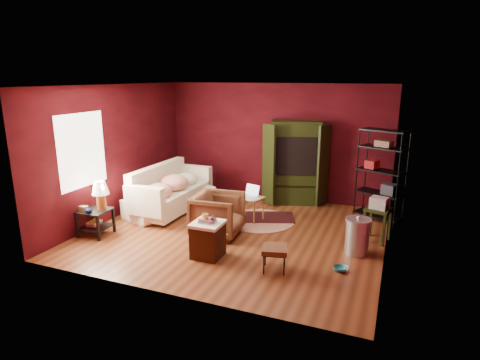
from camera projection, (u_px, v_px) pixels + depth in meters
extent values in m
cube|color=brown|center=(236.00, 232.00, 7.87)|extent=(5.50, 5.00, 0.02)
cube|color=white|center=(236.00, 85.00, 7.15)|extent=(5.50, 5.00, 0.02)
cube|color=#4B0A11|center=(275.00, 142.00, 9.76)|extent=(5.50, 0.02, 2.80)
cube|color=#4B0A11|center=(163.00, 199.00, 5.26)|extent=(5.50, 0.02, 2.80)
cube|color=#4B0A11|center=(116.00, 152.00, 8.51)|extent=(0.02, 5.00, 2.80)
cube|color=#4B0A11|center=(393.00, 175.00, 6.52)|extent=(0.02, 5.00, 2.80)
cube|color=white|center=(82.00, 151.00, 7.55)|extent=(0.02, 1.20, 1.40)
imported|color=white|center=(171.00, 194.00, 8.96)|extent=(1.26, 2.18, 0.82)
imported|color=black|center=(218.00, 212.00, 7.62)|extent=(0.89, 0.94, 0.89)
imported|color=silver|center=(342.00, 264.00, 6.27)|extent=(0.23, 0.06, 0.23)
imported|color=teal|center=(340.00, 265.00, 6.26)|extent=(0.22, 0.09, 0.21)
imported|color=#0C153E|center=(89.00, 210.00, 7.40)|extent=(0.16, 0.16, 0.13)
imported|color=#FAF27A|center=(205.00, 216.00, 6.59)|extent=(0.13, 0.11, 0.11)
cube|color=black|center=(94.00, 211.00, 7.59)|extent=(0.56, 0.56, 0.04)
cube|color=black|center=(96.00, 227.00, 7.67)|extent=(0.53, 0.53, 0.03)
cube|color=black|center=(77.00, 226.00, 7.50)|extent=(0.05, 0.05, 0.49)
cube|color=black|center=(98.00, 228.00, 7.36)|extent=(0.05, 0.05, 0.49)
cube|color=black|center=(93.00, 217.00, 7.94)|extent=(0.05, 0.05, 0.49)
cube|color=black|center=(114.00, 220.00, 7.80)|extent=(0.05, 0.05, 0.49)
cylinder|color=#CD6825|center=(101.00, 202.00, 7.60)|extent=(0.19, 0.19, 0.30)
cone|color=#F2E5C6|center=(100.00, 188.00, 7.53)|extent=(0.34, 0.34, 0.25)
cube|color=olive|center=(84.00, 209.00, 7.49)|extent=(0.17, 0.12, 0.11)
cube|color=red|center=(94.00, 225.00, 7.68)|extent=(0.21, 0.26, 0.03)
cube|color=#3279C8|center=(94.00, 223.00, 7.67)|extent=(0.21, 0.26, 0.03)
cube|color=#E1CC4B|center=(94.00, 222.00, 7.66)|extent=(0.21, 0.26, 0.03)
cube|color=white|center=(173.00, 198.00, 8.97)|extent=(0.89, 2.07, 0.43)
cube|color=white|center=(158.00, 184.00, 9.04)|extent=(0.22, 2.07, 0.87)
cube|color=white|center=(145.00, 201.00, 7.99)|extent=(0.87, 0.20, 0.60)
cube|color=white|center=(195.00, 177.00, 9.84)|extent=(0.87, 0.20, 0.60)
ellipsoid|color=red|center=(159.00, 191.00, 8.33)|extent=(0.57, 0.57, 0.30)
ellipsoid|color=red|center=(174.00, 183.00, 8.86)|extent=(0.64, 0.64, 0.35)
ellipsoid|color=white|center=(187.00, 179.00, 9.36)|extent=(0.53, 0.53, 0.28)
cube|color=#43230F|center=(208.00, 241.00, 6.72)|extent=(0.47, 0.47, 0.56)
cube|color=white|center=(207.00, 224.00, 6.64)|extent=(0.50, 0.50, 0.05)
cube|color=beige|center=(207.00, 222.00, 6.63)|extent=(0.27, 0.21, 0.02)
cube|color=#4D7FB5|center=(207.00, 220.00, 6.62)|extent=(0.28, 0.23, 0.02)
cube|color=#CF514D|center=(207.00, 219.00, 6.62)|extent=(0.26, 0.21, 0.02)
cube|color=black|center=(213.00, 218.00, 6.61)|extent=(0.11, 0.17, 0.02)
cube|color=black|center=(275.00, 249.00, 6.21)|extent=(0.47, 0.47, 0.08)
cube|color=black|center=(275.00, 252.00, 6.23)|extent=(0.42, 0.42, 0.02)
cylinder|color=black|center=(264.00, 265.00, 6.14)|extent=(0.02, 0.02, 0.32)
cylinder|color=black|center=(284.00, 266.00, 6.10)|extent=(0.02, 0.02, 0.32)
cylinder|color=black|center=(265.00, 256.00, 6.43)|extent=(0.02, 0.02, 0.32)
cylinder|color=black|center=(285.00, 257.00, 6.39)|extent=(0.02, 0.02, 0.32)
cylinder|color=beige|center=(260.00, 220.00, 8.45)|extent=(1.49, 1.49, 0.01)
cube|color=#441213|center=(268.00, 217.00, 8.63)|extent=(1.28, 1.06, 0.01)
cube|color=#A8864C|center=(249.00, 197.00, 8.39)|extent=(0.68, 0.56, 0.03)
cylinder|color=#A8864C|center=(234.00, 208.00, 8.48)|extent=(0.04, 0.04, 0.50)
cylinder|color=#A8864C|center=(254.00, 213.00, 8.18)|extent=(0.04, 0.04, 0.50)
cylinder|color=#A8864C|center=(244.00, 204.00, 8.74)|extent=(0.04, 0.04, 0.50)
cylinder|color=#A8864C|center=(263.00, 209.00, 8.44)|extent=(0.04, 0.04, 0.50)
cube|color=silver|center=(250.00, 196.00, 8.41)|extent=(0.36, 0.29, 0.02)
cube|color=silver|center=(253.00, 190.00, 8.47)|extent=(0.32, 0.15, 0.21)
cube|color=white|center=(241.00, 197.00, 8.38)|extent=(0.22, 0.31, 0.00)
cube|color=white|center=(252.00, 199.00, 8.24)|extent=(0.31, 0.36, 0.00)
cube|color=black|center=(295.00, 162.00, 9.47)|extent=(1.27, 0.92, 1.96)
cube|color=black|center=(296.00, 155.00, 9.32)|extent=(1.02, 0.71, 0.88)
cube|color=black|center=(269.00, 164.00, 9.25)|extent=(0.40, 0.33, 1.86)
cube|color=black|center=(323.00, 165.00, 9.14)|extent=(0.19, 0.46, 1.86)
cube|color=#313337|center=(295.00, 158.00, 9.40)|extent=(0.76, 0.68, 0.54)
cube|color=black|center=(296.00, 161.00, 9.14)|extent=(0.50, 0.16, 0.41)
cube|color=black|center=(294.00, 184.00, 9.55)|extent=(1.04, 0.76, 0.05)
cylinder|color=black|center=(357.00, 174.00, 8.46)|extent=(0.03, 0.03, 1.92)
cylinder|color=black|center=(398.00, 181.00, 7.84)|extent=(0.03, 0.03, 1.92)
cylinder|color=black|center=(366.00, 171.00, 8.72)|extent=(0.03, 0.03, 1.92)
cylinder|color=black|center=(406.00, 178.00, 8.10)|extent=(0.03, 0.03, 1.92)
cube|color=black|center=(377.00, 215.00, 8.50)|extent=(1.02, 0.75, 0.03)
cube|color=black|center=(379.00, 193.00, 8.38)|extent=(1.02, 0.75, 0.03)
cube|color=black|center=(381.00, 171.00, 8.25)|extent=(1.02, 0.75, 0.03)
cube|color=black|center=(383.00, 148.00, 8.13)|extent=(1.02, 0.75, 0.03)
cube|color=black|center=(385.00, 130.00, 8.04)|extent=(1.02, 0.75, 0.03)
cube|color=maroon|center=(372.00, 164.00, 8.38)|extent=(0.30, 0.33, 0.17)
cube|color=#333340|center=(390.00, 189.00, 8.20)|extent=(0.35, 0.35, 0.21)
cube|color=#80644C|center=(384.00, 144.00, 8.11)|extent=(0.38, 0.33, 0.13)
cube|color=black|center=(378.00, 210.00, 7.28)|extent=(0.51, 0.51, 0.04)
cube|color=black|center=(364.00, 226.00, 7.32)|extent=(0.05, 0.05, 0.61)
cube|color=black|center=(384.00, 230.00, 7.12)|extent=(0.05, 0.05, 0.61)
cube|color=black|center=(371.00, 220.00, 7.60)|extent=(0.05, 0.05, 0.61)
cube|color=black|center=(390.00, 224.00, 7.40)|extent=(0.05, 0.05, 0.61)
cube|color=silver|center=(379.00, 203.00, 7.25)|extent=(0.34, 0.30, 0.21)
cylinder|color=silver|center=(357.00, 237.00, 6.83)|extent=(0.47, 0.47, 0.59)
cylinder|color=silver|center=(358.00, 220.00, 6.75)|extent=(0.52, 0.52, 0.04)
sphere|color=silver|center=(359.00, 218.00, 6.74)|extent=(0.07, 0.07, 0.06)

